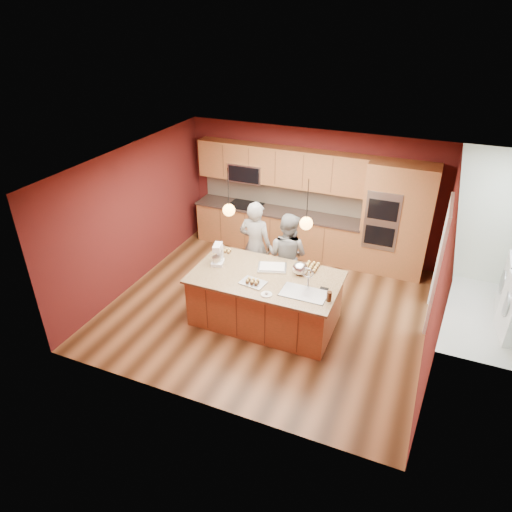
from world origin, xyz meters
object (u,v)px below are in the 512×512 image
at_px(person_left, 255,246).
at_px(mixing_bowl, 300,268).
at_px(person_right, 287,255).
at_px(stand_mixer, 218,256).
at_px(island, 266,299).

xyz_separation_m(person_left, mixing_bowl, (1.09, -0.65, 0.12)).
relative_size(person_right, mixing_bowl, 6.32).
relative_size(person_left, person_right, 1.08).
bearing_deg(stand_mixer, island, -19.28).
height_order(island, mixing_bowl, island).
distance_m(island, mixing_bowl, 0.79).
relative_size(island, person_left, 1.38).
distance_m(person_left, person_right, 0.64).
bearing_deg(stand_mixer, mixing_bowl, -5.94).
relative_size(person_left, stand_mixer, 4.80).
bearing_deg(stand_mixer, person_left, 54.07).
height_order(person_left, stand_mixer, person_left).
bearing_deg(island, person_right, 87.95).
relative_size(island, stand_mixer, 6.64).
xyz_separation_m(island, person_right, (0.03, 0.95, 0.36)).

